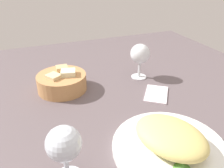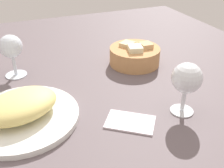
{
  "view_description": "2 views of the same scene",
  "coord_description": "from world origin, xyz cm",
  "px_view_note": "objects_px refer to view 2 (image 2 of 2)",
  "views": [
    {
      "loc": [
        -49.41,
        17.17,
        38.23
      ],
      "look_at": [
        8.31,
        -5.7,
        5.15
      ],
      "focal_mm": 36.86,
      "sensor_mm": 36.0,
      "label": 1
    },
    {
      "loc": [
        -16.73,
        -63.32,
        38.46
      ],
      "look_at": [
        5.8,
        -7.42,
        3.34
      ],
      "focal_mm": 42.79,
      "sensor_mm": 36.0,
      "label": 2
    }
  ],
  "objects_px": {
    "wine_glass_near": "(187,80)",
    "folded_napkin": "(130,121)",
    "plate": "(23,117)",
    "bread_basket": "(135,55)",
    "wine_glass_far": "(11,49)"
  },
  "relations": [
    {
      "from": "wine_glass_near",
      "to": "folded_napkin",
      "type": "relative_size",
      "value": 1.17
    },
    {
      "from": "plate",
      "to": "folded_napkin",
      "type": "distance_m",
      "value": 0.25
    },
    {
      "from": "wine_glass_far",
      "to": "folded_napkin",
      "type": "distance_m",
      "value": 0.41
    },
    {
      "from": "plate",
      "to": "bread_basket",
      "type": "height_order",
      "value": "bread_basket"
    },
    {
      "from": "wine_glass_far",
      "to": "bread_basket",
      "type": "bearing_deg",
      "value": -9.32
    },
    {
      "from": "wine_glass_near",
      "to": "folded_napkin",
      "type": "xyz_separation_m",
      "value": [
        -0.14,
        0.01,
        -0.08
      ]
    },
    {
      "from": "folded_napkin",
      "to": "wine_glass_far",
      "type": "bearing_deg",
      "value": -20.38
    },
    {
      "from": "folded_napkin",
      "to": "bread_basket",
      "type": "bearing_deg",
      "value": -81.56
    },
    {
      "from": "bread_basket",
      "to": "folded_napkin",
      "type": "distance_m",
      "value": 0.31
    },
    {
      "from": "plate",
      "to": "wine_glass_far",
      "type": "height_order",
      "value": "wine_glass_far"
    },
    {
      "from": "plate",
      "to": "bread_basket",
      "type": "bearing_deg",
      "value": 24.8
    },
    {
      "from": "wine_glass_near",
      "to": "folded_napkin",
      "type": "bearing_deg",
      "value": 177.25
    },
    {
      "from": "wine_glass_far",
      "to": "wine_glass_near",
      "type": "bearing_deg",
      "value": -43.84
    },
    {
      "from": "wine_glass_near",
      "to": "folded_napkin",
      "type": "height_order",
      "value": "wine_glass_near"
    },
    {
      "from": "plate",
      "to": "folded_napkin",
      "type": "xyz_separation_m",
      "value": [
        0.23,
        -0.1,
        -0.0
      ]
    }
  ]
}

